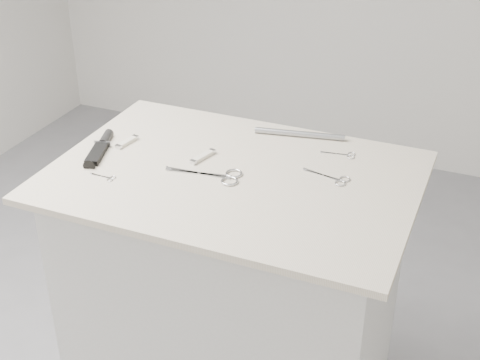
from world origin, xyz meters
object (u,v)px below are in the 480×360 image
at_px(large_shears, 220,176).
at_px(tiny_scissors, 106,177).
at_px(sheathed_knife, 101,147).
at_px(pocket_knife_b, 203,156).
at_px(embroidery_scissors_b, 344,155).
at_px(embroidery_scissors_a, 334,179).
at_px(plinth, 234,306).
at_px(metal_rail, 300,134).
at_px(pocket_knife_a, 127,142).

height_order(large_shears, tiny_scissors, large_shears).
relative_size(sheathed_knife, pocket_knife_b, 2.01).
bearing_deg(embroidery_scissors_b, embroidery_scissors_a, -92.96).
xyz_separation_m(plinth, sheathed_knife, (-0.42, -0.01, 0.48)).
relative_size(plinth, pocket_knife_b, 9.09).
distance_m(embroidery_scissors_a, pocket_knife_b, 0.38).
bearing_deg(large_shears, sheathed_knife, 170.37).
height_order(sheathed_knife, metal_rail, sheathed_knife).
bearing_deg(sheathed_knife, plinth, -105.48).
relative_size(tiny_scissors, pocket_knife_b, 0.76).
xyz_separation_m(embroidery_scissors_a, pocket_knife_a, (-0.63, -0.03, 0.00)).
relative_size(large_shears, sheathed_knife, 1.06).
relative_size(sheathed_knife, metal_rail, 0.72).
height_order(plinth, metal_rail, metal_rail).
height_order(plinth, pocket_knife_b, pocket_knife_b).
height_order(embroidery_scissors_b, metal_rail, metal_rail).
relative_size(large_shears, pocket_knife_a, 2.39).
xyz_separation_m(tiny_scissors, pocket_knife_b, (0.19, 0.20, 0.00)).
bearing_deg(tiny_scissors, sheathed_knife, 128.59).
height_order(embroidery_scissors_b, pocket_knife_b, pocket_knife_b).
distance_m(embroidery_scissors_a, embroidery_scissors_b, 0.15).
distance_m(tiny_scissors, pocket_knife_a, 0.21).
bearing_deg(embroidery_scissors_b, sheathed_knife, -168.61).
distance_m(plinth, pocket_knife_b, 0.49).
bearing_deg(embroidery_scissors_a, large_shears, -148.08).
height_order(tiny_scissors, pocket_knife_b, pocket_knife_b).
xyz_separation_m(large_shears, embroidery_scissors_a, (0.29, 0.11, -0.00)).
bearing_deg(metal_rail, pocket_knife_b, -131.07).
height_order(tiny_scissors, sheathed_knife, sheathed_knife).
distance_m(plinth, large_shears, 0.47).
xyz_separation_m(pocket_knife_a, pocket_knife_b, (0.25, 0.00, 0.00)).
bearing_deg(plinth, pocket_knife_b, 156.99).
bearing_deg(metal_rail, embroidery_scissors_a, -51.46).
relative_size(embroidery_scissors_b, metal_rail, 0.36).
height_order(plinth, tiny_scissors, tiny_scissors).
xyz_separation_m(large_shears, tiny_scissors, (-0.28, -0.13, -0.00)).
bearing_deg(pocket_knife_b, embroidery_scissors_b, -49.51).
xyz_separation_m(plinth, embroidery_scissors_a, (0.27, 0.08, 0.47)).
relative_size(embroidery_scissors_a, tiny_scissors, 1.79).
distance_m(tiny_scissors, metal_rail, 0.60).
distance_m(large_shears, metal_rail, 0.34).
relative_size(plinth, embroidery_scissors_a, 6.70).
height_order(large_shears, sheathed_knife, sheathed_knife).
relative_size(embroidery_scissors_a, metal_rail, 0.49).
bearing_deg(sheathed_knife, embroidery_scissors_b, -87.82).
height_order(pocket_knife_a, pocket_knife_b, pocket_knife_b).
distance_m(sheathed_knife, metal_rail, 0.60).
height_order(large_shears, pocket_knife_b, pocket_knife_b).
xyz_separation_m(embroidery_scissors_b, tiny_scissors, (-0.56, -0.38, -0.00)).
height_order(embroidery_scissors_a, pocket_knife_a, pocket_knife_a).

